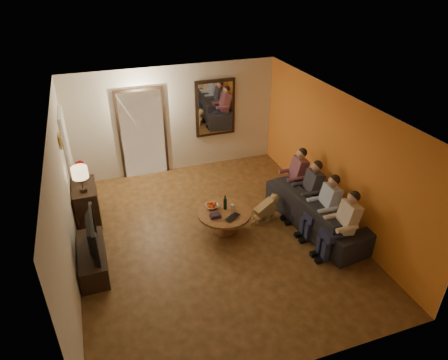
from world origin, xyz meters
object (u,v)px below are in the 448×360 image
object	(u,v)px
dresser	(87,203)
person_b	(325,209)
table_lamp	(81,180)
tv	(88,235)
sofa	(320,210)
laptop	(234,218)
bowl	(212,206)
person_a	(343,227)
coffee_table	(224,221)
wine_bottle	(225,202)
person_c	(309,193)
person_d	(295,179)
tv_stand	(93,259)
dog	(266,208)

from	to	relation	value
dresser	person_b	distance (m)	4.70
table_lamp	tv	distance (m)	1.36
sofa	laptop	bearing A→B (deg)	77.99
bowl	laptop	world-z (taller)	bowl
person_a	coffee_table	distance (m)	2.23
table_lamp	bowl	world-z (taller)	table_lamp
table_lamp	wine_bottle	distance (m)	2.76
table_lamp	person_a	world-z (taller)	table_lamp
person_a	table_lamp	bearing A→B (deg)	150.72
table_lamp	person_c	bearing A→B (deg)	-15.53
person_c	coffee_table	bearing A→B (deg)	175.66
person_a	wine_bottle	world-z (taller)	person_a
table_lamp	person_b	world-z (taller)	table_lamp
person_a	bowl	distance (m)	2.48
sofa	person_b	xyz separation A→B (m)	(-0.10, -0.30, 0.24)
person_d	person_b	bearing A→B (deg)	-90.00
dresser	wine_bottle	xyz separation A→B (m)	(2.55, -1.17, 0.20)
person_a	wine_bottle	bearing A→B (deg)	139.85
tv_stand	tv	xyz separation A→B (m)	(0.00, 0.00, 0.51)
person_b	coffee_table	distance (m)	1.93
table_lamp	wine_bottle	world-z (taller)	table_lamp
person_b	bowl	bearing A→B (deg)	153.71
coffee_table	laptop	distance (m)	0.38
person_a	laptop	size ratio (longest dim) A/B	3.65
person_b	laptop	distance (m)	1.72
sofa	person_a	world-z (taller)	person_a
table_lamp	tv	xyz separation A→B (m)	(0.00, -1.31, -0.35)
dresser	person_d	world-z (taller)	person_d
tv	bowl	world-z (taller)	tv
person_a	wine_bottle	xyz separation A→B (m)	(-1.70, 1.43, 0.01)
person_a	bowl	xyz separation A→B (m)	(-1.93, 1.55, -0.12)
dresser	wine_bottle	world-z (taller)	dresser
table_lamp	tv_stand	distance (m)	1.57
person_c	laptop	distance (m)	1.66
sofa	dog	distance (m)	1.07
person_b	bowl	world-z (taller)	person_b
tv_stand	person_b	world-z (taller)	person_b
person_d	dog	size ratio (longest dim) A/B	2.14
person_a	coffee_table	world-z (taller)	person_a
bowl	wine_bottle	world-z (taller)	wine_bottle
person_a	person_c	size ratio (longest dim) A/B	1.00
table_lamp	tv_stand	world-z (taller)	table_lamp
table_lamp	laptop	world-z (taller)	table_lamp
person_c	laptop	size ratio (longest dim) A/B	3.65
tv	person_d	bearing A→B (deg)	-80.20
dresser	person_a	size ratio (longest dim) A/B	0.75
person_a	person_b	bearing A→B (deg)	90.00
dresser	sofa	xyz separation A→B (m)	(4.34, -1.70, -0.04)
person_b	wine_bottle	bearing A→B (deg)	153.89
wine_bottle	person_d	bearing A→B (deg)	12.20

